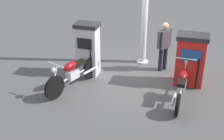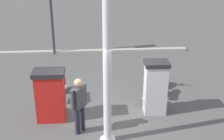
{
  "view_description": "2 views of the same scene",
  "coord_description": "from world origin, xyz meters",
  "px_view_note": "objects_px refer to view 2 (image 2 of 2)",
  "views": [
    {
      "loc": [
        8.22,
        0.96,
        4.21
      ],
      "look_at": [
        1.7,
        -0.44,
        0.95
      ],
      "focal_mm": 48.06,
      "sensor_mm": 36.0,
      "label": 1
    },
    {
      "loc": [
        -7.53,
        0.72,
        4.72
      ],
      "look_at": [
        1.88,
        -0.44,
        0.72
      ],
      "focal_mm": 48.88,
      "sensor_mm": 36.0,
      "label": 2
    }
  ],
  "objects_px": {
    "motorcycle_near_pump": "(152,84)",
    "attendant_person": "(79,103)",
    "motorcycle_far_pump": "(59,90)",
    "canopy_support_pole": "(107,62)",
    "fuel_pump_near": "(155,87)",
    "fuel_pump_far": "(50,95)"
  },
  "relations": [
    {
      "from": "motorcycle_far_pump",
      "to": "attendant_person",
      "type": "bearing_deg",
      "value": -160.73
    },
    {
      "from": "attendant_person",
      "to": "canopy_support_pole",
      "type": "xyz_separation_m",
      "value": [
        -0.47,
        -0.69,
        1.27
      ]
    },
    {
      "from": "fuel_pump_far",
      "to": "fuel_pump_near",
      "type": "bearing_deg",
      "value": -90.0
    },
    {
      "from": "motorcycle_near_pump",
      "to": "motorcycle_far_pump",
      "type": "bearing_deg",
      "value": 90.53
    },
    {
      "from": "motorcycle_near_pump",
      "to": "canopy_support_pole",
      "type": "relative_size",
      "value": 0.45
    },
    {
      "from": "motorcycle_near_pump",
      "to": "attendant_person",
      "type": "bearing_deg",
      "value": 125.8
    },
    {
      "from": "motorcycle_far_pump",
      "to": "canopy_support_pole",
      "type": "relative_size",
      "value": 0.47
    },
    {
      "from": "attendant_person",
      "to": "canopy_support_pole",
      "type": "distance_m",
      "value": 1.52
    },
    {
      "from": "motorcycle_far_pump",
      "to": "attendant_person",
      "type": "height_order",
      "value": "attendant_person"
    },
    {
      "from": "fuel_pump_near",
      "to": "fuel_pump_far",
      "type": "relative_size",
      "value": 1.08
    },
    {
      "from": "fuel_pump_far",
      "to": "motorcycle_near_pump",
      "type": "xyz_separation_m",
      "value": [
        0.96,
        -3.17,
        -0.29
      ]
    },
    {
      "from": "motorcycle_near_pump",
      "to": "fuel_pump_near",
      "type": "bearing_deg",
      "value": 170.64
    },
    {
      "from": "fuel_pump_far",
      "to": "motorcycle_far_pump",
      "type": "xyz_separation_m",
      "value": [
        0.93,
        -0.2,
        -0.33
      ]
    },
    {
      "from": "fuel_pump_far",
      "to": "attendant_person",
      "type": "bearing_deg",
      "value": -133.88
    },
    {
      "from": "fuel_pump_near",
      "to": "motorcycle_near_pump",
      "type": "height_order",
      "value": "fuel_pump_near"
    },
    {
      "from": "attendant_person",
      "to": "canopy_support_pole",
      "type": "height_order",
      "value": "canopy_support_pole"
    },
    {
      "from": "motorcycle_near_pump",
      "to": "attendant_person",
      "type": "distance_m",
      "value": 2.96
    },
    {
      "from": "attendant_person",
      "to": "fuel_pump_far",
      "type": "bearing_deg",
      "value": 46.12
    },
    {
      "from": "attendant_person",
      "to": "canopy_support_pole",
      "type": "relative_size",
      "value": 0.35
    },
    {
      "from": "canopy_support_pole",
      "to": "fuel_pump_far",
      "type": "bearing_deg",
      "value": 50.17
    },
    {
      "from": "fuel_pump_near",
      "to": "canopy_support_pole",
      "type": "xyz_separation_m",
      "value": [
        -1.23,
        1.53,
        1.33
      ]
    },
    {
      "from": "motorcycle_near_pump",
      "to": "attendant_person",
      "type": "xyz_separation_m",
      "value": [
        -1.72,
        2.38,
        0.42
      ]
    }
  ]
}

